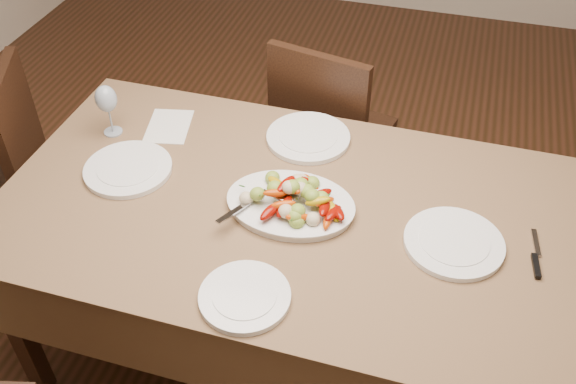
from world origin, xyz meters
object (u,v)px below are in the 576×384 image
(plate_far, at_px, (308,138))
(serving_platter, at_px, (291,206))
(plate_right, at_px, (454,243))
(plate_near, at_px, (245,297))
(plate_left, at_px, (128,169))
(wine_glass, at_px, (108,109))
(dining_table, at_px, (288,285))
(chair_far, at_px, (335,132))

(plate_far, bearing_deg, serving_platter, -83.99)
(plate_right, distance_m, plate_near, 0.64)
(plate_left, distance_m, wine_glass, 0.26)
(serving_platter, bearing_deg, wine_glass, 163.87)
(dining_table, relative_size, plate_far, 6.21)
(serving_platter, xyz_separation_m, plate_right, (0.50, -0.02, -0.00))
(plate_left, bearing_deg, plate_near, -36.39)
(plate_left, relative_size, plate_right, 0.99)
(plate_left, distance_m, plate_far, 0.63)
(plate_left, xyz_separation_m, plate_far, (0.53, 0.34, 0.00))
(dining_table, xyz_separation_m, wine_glass, (-0.71, 0.20, 0.48))
(plate_near, bearing_deg, dining_table, 88.47)
(plate_left, relative_size, plate_near, 1.17)
(plate_right, distance_m, plate_far, 0.66)
(plate_left, xyz_separation_m, plate_right, (1.08, -0.04, 0.00))
(plate_right, bearing_deg, dining_table, 177.25)
(dining_table, relative_size, plate_near, 7.33)
(dining_table, distance_m, chair_far, 0.81)
(plate_right, bearing_deg, plate_far, 144.93)
(chair_far, bearing_deg, serving_platter, 104.61)
(chair_far, relative_size, wine_glass, 4.64)
(plate_right, height_order, wine_glass, wine_glass)
(plate_left, height_order, plate_right, same)
(plate_right, bearing_deg, wine_glass, 169.47)
(plate_left, bearing_deg, plate_right, -2.39)
(chair_far, xyz_separation_m, plate_near, (0.01, -1.19, 0.29))
(chair_far, relative_size, plate_right, 3.23)
(plate_near, bearing_deg, plate_right, 34.56)
(serving_platter, xyz_separation_m, plate_left, (-0.57, 0.03, -0.00))
(dining_table, bearing_deg, serving_platter, -29.83)
(chair_far, distance_m, plate_right, 1.03)
(plate_left, bearing_deg, serving_platter, -2.59)
(dining_table, height_order, plate_far, plate_far)
(serving_platter, bearing_deg, plate_far, 96.01)
(wine_glass, bearing_deg, dining_table, -15.92)
(serving_platter, relative_size, plate_right, 1.34)
(plate_right, distance_m, wine_glass, 1.25)
(plate_right, xyz_separation_m, plate_far, (-0.54, 0.38, 0.00))
(plate_far, bearing_deg, plate_right, -35.07)
(plate_right, bearing_deg, chair_far, 122.77)
(wine_glass, bearing_deg, plate_far, 12.58)
(plate_right, height_order, plate_far, same)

